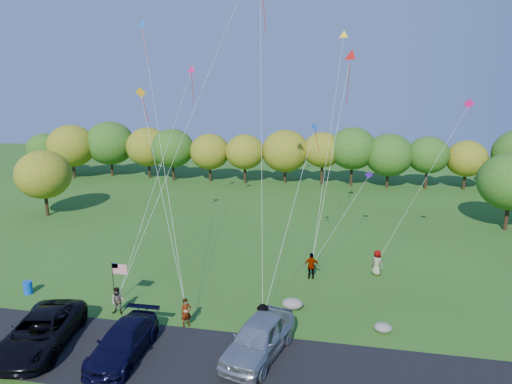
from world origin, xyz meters
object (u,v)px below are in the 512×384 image
flyer_c (263,320)px  trash_barrel (28,288)px  flyer_e (377,263)px  minivan_dark (40,332)px  flyer_b (118,301)px  flyer_d (311,266)px  minivan_navy (123,342)px  minivan_silver (259,338)px  flyer_a (186,313)px

flyer_c → trash_barrel: flyer_c is taller
flyer_e → minivan_dark: bearing=80.2°
minivan_dark → flyer_b: (2.22, 4.15, -0.09)m
flyer_e → flyer_d: bearing=62.8°
flyer_b → trash_barrel: flyer_b is taller
flyer_d → trash_barrel: 19.29m
trash_barrel → flyer_c: bearing=-7.0°
minivan_dark → trash_barrel: 7.50m
flyer_d → flyer_e: bearing=-166.3°
minivan_navy → trash_barrel: bearing=149.5°
minivan_dark → flyer_b: minivan_dark is taller
flyer_b → minivan_silver: bearing=-17.1°
minivan_dark → flyer_c: minivan_dark is taller
flyer_a → flyer_d: bearing=10.5°
minivan_silver → trash_barrel: size_ratio=6.63×
trash_barrel → minivan_navy: bearing=-29.6°
trash_barrel → flyer_a: bearing=-9.7°
minivan_silver → trash_barrel: bearing=-179.8°
flyer_c → trash_barrel: 16.36m
flyer_e → trash_barrel: (-22.93, -7.63, -0.51)m
minivan_navy → flyer_c: (6.58, 3.49, 0.06)m
flyer_e → flyer_a: bearing=84.7°
minivan_dark → flyer_e: 22.25m
flyer_d → flyer_e: 4.89m
minivan_dark → flyer_d: 17.64m
flyer_d → minivan_navy: bearing=47.8°
flyer_a → trash_barrel: flyer_a is taller
minivan_navy → minivan_silver: 6.90m
flyer_b → flyer_d: (11.08, 7.44, 0.11)m
flyer_b → flyer_d: size_ratio=0.89×
minivan_navy → flyer_d: bearing=52.2°
minivan_dark → flyer_e: size_ratio=3.40×
minivan_dark → flyer_d: flyer_d is taller
minivan_dark → flyer_b: bearing=51.5°
flyer_a → trash_barrel: (-11.78, 2.00, -0.44)m
trash_barrel → flyer_d: bearing=18.3°
minivan_navy → flyer_c: flyer_c is taller
flyer_b → flyer_c: (9.01, -0.60, 0.06)m
flyer_d → flyer_e: size_ratio=1.03×
flyer_d → trash_barrel: flyer_d is taller
flyer_e → flyer_b: bearing=73.8°
minivan_silver → flyer_e: size_ratio=3.02×
minivan_silver → flyer_b: 9.56m
flyer_e → minivan_navy: bearing=88.5°
flyer_a → minivan_dark: bearing=167.3°
minivan_navy → flyer_a: (2.12, 3.49, 0.01)m
trash_barrel → flyer_e: bearing=18.4°
minivan_dark → flyer_a: minivan_dark is taller
flyer_c → flyer_e: size_ratio=0.97×
minivan_navy → flyer_d: (8.65, 11.53, 0.11)m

